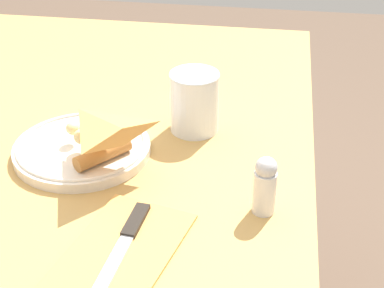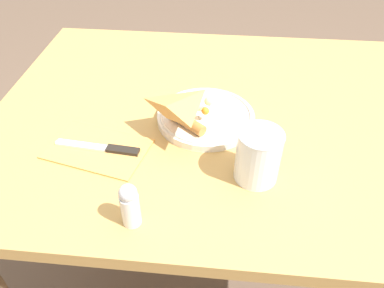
% 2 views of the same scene
% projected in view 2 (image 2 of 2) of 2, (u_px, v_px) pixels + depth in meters
% --- Properties ---
extents(ground_plane, '(6.00, 6.00, 0.00)m').
position_uv_depth(ground_plane, '(216.00, 282.00, 1.37)').
color(ground_plane, brown).
extents(dining_table, '(1.10, 0.81, 0.77)m').
position_uv_depth(dining_table, '(227.00, 149.00, 0.94)').
color(dining_table, tan).
rests_on(dining_table, ground_plane).
extents(plate_pizza, '(0.22, 0.22, 0.05)m').
position_uv_depth(plate_pizza, '(205.00, 116.00, 0.83)').
color(plate_pizza, silver).
rests_on(plate_pizza, dining_table).
extents(milk_glass, '(0.08, 0.08, 0.10)m').
position_uv_depth(milk_glass, '(258.00, 157.00, 0.68)').
color(milk_glass, white).
rests_on(milk_glass, dining_table).
extents(napkin_folded, '(0.22, 0.17, 0.00)m').
position_uv_depth(napkin_folded, '(98.00, 149.00, 0.76)').
color(napkin_folded, '#E59E4C').
rests_on(napkin_folded, dining_table).
extents(butter_knife, '(0.18, 0.04, 0.01)m').
position_uv_depth(butter_knife, '(101.00, 147.00, 0.76)').
color(butter_knife, black).
rests_on(butter_knife, napkin_folded).
extents(salt_shaker, '(0.03, 0.03, 0.09)m').
position_uv_depth(salt_shaker, '(130.00, 205.00, 0.60)').
color(salt_shaker, silver).
rests_on(salt_shaker, dining_table).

